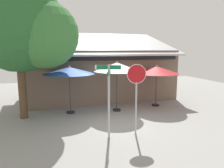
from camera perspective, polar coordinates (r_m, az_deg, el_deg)
ground_plane at (r=10.14m, az=1.10°, el=-10.35°), size 28.00×28.00×0.10m
cafe_building at (r=15.24m, az=-3.48°, el=3.22°), size 9.97×5.83×4.68m
street_sign_post at (r=7.86m, az=-0.90°, el=-2.52°), size 0.90×0.84×2.82m
stop_sign at (r=8.25m, az=6.61°, el=-0.57°), size 0.75×0.13×2.81m
patio_umbrella_royal_blue_left at (r=11.16m, az=-11.48°, el=3.54°), size 2.68×2.68×2.54m
patio_umbrella_ivory_center at (r=11.37m, az=1.32°, el=4.59°), size 2.50×2.50×2.74m
patio_umbrella_crimson_right at (r=12.69m, az=12.00°, el=3.72°), size 2.59×2.59×2.47m
shade_tree at (r=10.86m, az=-22.44°, el=13.75°), size 4.91×4.33×6.62m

